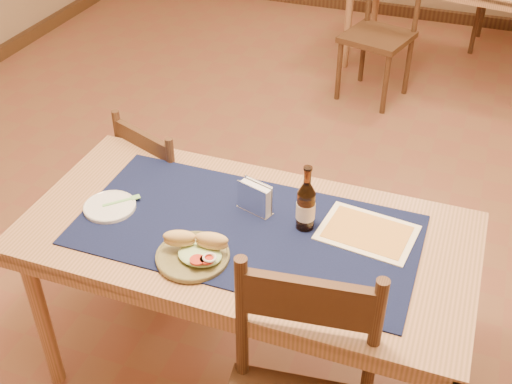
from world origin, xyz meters
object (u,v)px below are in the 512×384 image
(sandwich_plate, at_px, (195,252))
(beer_bottle, at_px, (306,206))
(napkin_holder, at_px, (255,198))
(main_table, at_px, (246,248))
(chair_main_far, at_px, (174,191))

(sandwich_plate, height_order, beer_bottle, beer_bottle)
(beer_bottle, xyz_separation_m, napkin_holder, (-0.20, 0.03, -0.04))
(main_table, bearing_deg, chair_main_far, 138.10)
(sandwich_plate, distance_m, beer_bottle, 0.42)
(chair_main_far, distance_m, beer_bottle, 0.94)
(main_table, height_order, beer_bottle, beer_bottle)
(chair_main_far, bearing_deg, sandwich_plate, -57.28)
(chair_main_far, relative_size, napkin_holder, 5.94)
(beer_bottle, relative_size, napkin_holder, 1.75)
(chair_main_far, height_order, sandwich_plate, chair_main_far)
(chair_main_far, height_order, beer_bottle, beer_bottle)
(beer_bottle, bearing_deg, napkin_holder, 172.38)
(sandwich_plate, xyz_separation_m, beer_bottle, (0.30, 0.28, 0.07))
(chair_main_far, bearing_deg, napkin_holder, -35.27)
(beer_bottle, bearing_deg, sandwich_plate, -136.21)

